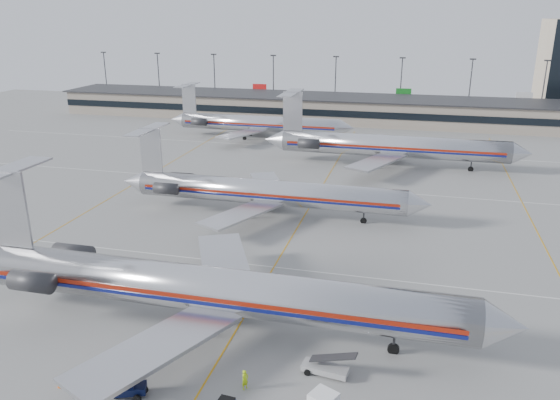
% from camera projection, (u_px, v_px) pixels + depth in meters
% --- Properties ---
extents(ground, '(260.00, 260.00, 0.00)m').
position_uv_depth(ground, '(246.00, 313.00, 50.69)').
color(ground, gray).
rests_on(ground, ground).
extents(apron_markings, '(160.00, 0.15, 0.02)m').
position_uv_depth(apron_markings, '(274.00, 267.00, 59.86)').
color(apron_markings, silver).
rests_on(apron_markings, ground).
extents(terminal, '(162.00, 17.00, 6.25)m').
position_uv_depth(terminal, '(361.00, 109.00, 139.54)').
color(terminal, gray).
rests_on(terminal, ground).
extents(light_mast_row, '(163.60, 0.40, 15.28)m').
position_uv_depth(light_mast_row, '(368.00, 81.00, 150.65)').
color(light_mast_row, '#38383D').
rests_on(light_mast_row, ground).
extents(jet_foreground, '(50.46, 29.71, 13.21)m').
position_uv_depth(jet_foreground, '(206.00, 288.00, 47.21)').
color(jet_foreground, silver).
rests_on(jet_foreground, ground).
extents(jet_second_row, '(43.51, 25.62, 11.39)m').
position_uv_depth(jet_second_row, '(262.00, 192.00, 74.59)').
color(jet_second_row, silver).
rests_on(jet_second_row, ground).
extents(jet_third_row, '(47.45, 29.18, 12.97)m').
position_uv_depth(jet_third_row, '(387.00, 146.00, 98.50)').
color(jet_third_row, silver).
rests_on(jet_third_row, ground).
extents(jet_back_row, '(42.20, 25.96, 11.54)m').
position_uv_depth(jet_back_row, '(256.00, 123.00, 120.78)').
color(jet_back_row, silver).
rests_on(jet_back_row, ground).
extents(tug_left, '(2.63, 1.94, 1.92)m').
position_uv_depth(tug_left, '(127.00, 385.00, 39.47)').
color(tug_left, black).
rests_on(tug_left, ground).
extents(belt_loader, '(4.32, 1.76, 2.23)m').
position_uv_depth(belt_loader, '(326.00, 367.00, 41.94)').
color(belt_loader, '#9C9C9C').
rests_on(belt_loader, ground).
extents(ramp_worker_near, '(0.63, 0.69, 1.58)m').
position_uv_depth(ramp_worker_near, '(245.00, 380.00, 40.21)').
color(ramp_worker_near, '#B7E315').
rests_on(ramp_worker_near, ground).
extents(cone_right, '(0.60, 0.60, 0.64)m').
position_uv_depth(cone_right, '(315.00, 397.00, 39.06)').
color(cone_right, '#DF5407').
rests_on(cone_right, ground).
extents(cone_left, '(0.61, 0.61, 0.64)m').
position_uv_depth(cone_left, '(60.00, 383.00, 40.59)').
color(cone_left, '#DF5407').
rests_on(cone_left, ground).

